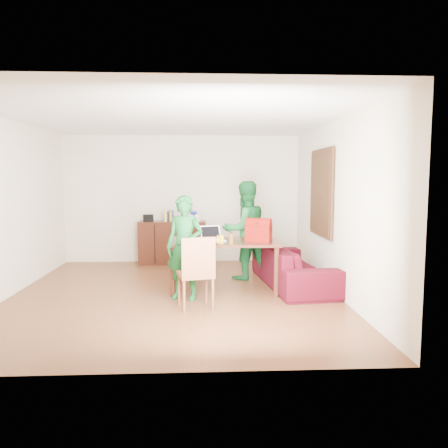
{
  "coord_description": "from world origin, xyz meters",
  "views": [
    {
      "loc": [
        0.44,
        -6.65,
        1.8
      ],
      "look_at": [
        0.79,
        0.42,
        1.05
      ],
      "focal_mm": 35.0,
      "sensor_mm": 36.0,
      "label": 1
    }
  ],
  "objects": [
    {
      "name": "red_bag",
      "position": [
        1.31,
        0.11,
        0.95
      ],
      "size": [
        0.45,
        0.35,
        0.29
      ],
      "primitive_type": "cube",
      "rotation": [
        0.0,
        0.0,
        -0.38
      ],
      "color": "maroon",
      "rests_on": "table"
    },
    {
      "name": "person_far",
      "position": [
        1.19,
        1.04,
        0.87
      ],
      "size": [
        1.04,
        0.94,
        1.75
      ],
      "primitive_type": "imported",
      "rotation": [
        0.0,
        0.0,
        3.54
      ],
      "color": "#135825",
      "rests_on": "ground"
    },
    {
      "name": "person_near",
      "position": [
        0.17,
        -0.24,
        0.78
      ],
      "size": [
        0.66,
        0.54,
        1.55
      ],
      "primitive_type": "imported",
      "rotation": [
        0.0,
        0.0,
        -0.33
      ],
      "color": "#135622",
      "rests_on": "ground"
    },
    {
      "name": "laptop",
      "position": [
        0.62,
        0.18,
        0.85
      ],
      "size": [
        0.39,
        0.33,
        0.24
      ],
      "rotation": [
        0.0,
        0.0,
        0.34
      ],
      "color": "white",
      "rests_on": "table"
    },
    {
      "name": "room",
      "position": [
        0.01,
        0.13,
        1.31
      ],
      "size": [
        5.2,
        5.7,
        2.9
      ],
      "color": "#411F10",
      "rests_on": "ground"
    },
    {
      "name": "chair",
      "position": [
        0.34,
        -0.73,
        0.3
      ],
      "size": [
        0.55,
        0.53,
        1.02
      ],
      "rotation": [
        0.0,
        0.0,
        0.23
      ],
      "color": "brown",
      "rests_on": "ground"
    },
    {
      "name": "bottle",
      "position": [
        0.86,
        -0.18,
        0.9
      ],
      "size": [
        0.08,
        0.08,
        0.19
      ],
      "primitive_type": "cylinder",
      "rotation": [
        0.0,
        0.0,
        0.34
      ],
      "color": "#5B3914",
      "rests_on": "table"
    },
    {
      "name": "sofa",
      "position": [
        1.95,
        0.52,
        0.33
      ],
      "size": [
        1.13,
        2.37,
        0.67
      ],
      "primitive_type": "imported",
      "rotation": [
        0.0,
        0.0,
        1.67
      ],
      "color": "#39070D",
      "rests_on": "ground"
    },
    {
      "name": "bananas",
      "position": [
        0.7,
        -0.15,
        0.84
      ],
      "size": [
        0.16,
        0.11,
        0.05
      ],
      "primitive_type": null,
      "rotation": [
        0.0,
        0.0,
        -0.16
      ],
      "color": "gold",
      "rests_on": "table"
    },
    {
      "name": "table",
      "position": [
        0.79,
        0.22,
        0.71
      ],
      "size": [
        1.77,
        1.06,
        0.81
      ],
      "rotation": [
        0.0,
        0.0,
        -0.05
      ],
      "color": "black",
      "rests_on": "ground"
    }
  ]
}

